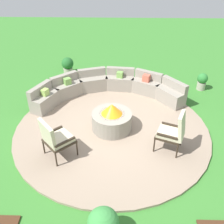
# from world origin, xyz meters

# --- Properties ---
(ground_plane) EXTENTS (24.00, 24.00, 0.00)m
(ground_plane) POSITION_xyz_m (0.00, 0.00, 0.00)
(ground_plane) COLOR #387A2D
(patio_circle) EXTENTS (5.17, 5.17, 0.06)m
(patio_circle) POSITION_xyz_m (0.00, 0.00, 0.03)
(patio_circle) COLOR gray
(patio_circle) RESTS_ON ground_plane
(fire_pit) EXTENTS (1.06, 1.06, 0.76)m
(fire_pit) POSITION_xyz_m (0.00, 0.00, 0.36)
(fire_pit) COLOR gray
(fire_pit) RESTS_ON patio_circle
(curved_stone_bench) EXTENTS (4.62, 2.03, 0.71)m
(curved_stone_bench) POSITION_xyz_m (-0.19, 1.73, 0.35)
(curved_stone_bench) COLOR gray
(curved_stone_bench) RESTS_ON patio_circle
(lounge_chair_front_left) EXTENTS (0.84, 0.86, 1.05)m
(lounge_chair_front_left) POSITION_xyz_m (-1.24, -1.10, 0.60)
(lounge_chair_front_left) COLOR #2D2319
(lounge_chair_front_left) RESTS_ON patio_circle
(lounge_chair_front_right) EXTENTS (0.76, 0.72, 1.07)m
(lounge_chair_front_right) POSITION_xyz_m (1.45, -0.80, 0.61)
(lounge_chair_front_right) COLOR #2D2319
(lounge_chair_front_right) RESTS_ON patio_circle
(potted_plant_1) EXTENTS (0.54, 0.54, 0.69)m
(potted_plant_1) POSITION_xyz_m (-0.06, -3.05, 0.37)
(potted_plant_1) COLOR #605B56
(potted_plant_1) RESTS_ON ground_plane
(potted_plant_2) EXTENTS (0.35, 0.35, 0.59)m
(potted_plant_2) POSITION_xyz_m (2.98, 2.37, 0.32)
(potted_plant_2) COLOR #A89E8E
(potted_plant_2) RESTS_ON ground_plane
(potted_plant_3) EXTENTS (0.45, 0.45, 0.62)m
(potted_plant_3) POSITION_xyz_m (-1.77, 3.54, 0.34)
(potted_plant_3) COLOR #A89E8E
(potted_plant_3) RESTS_ON ground_plane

